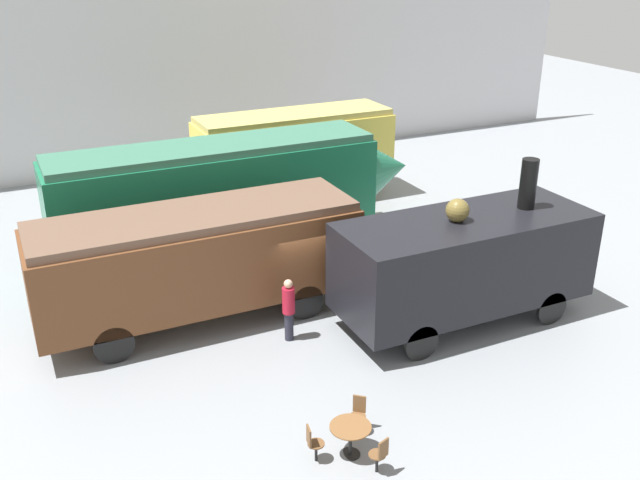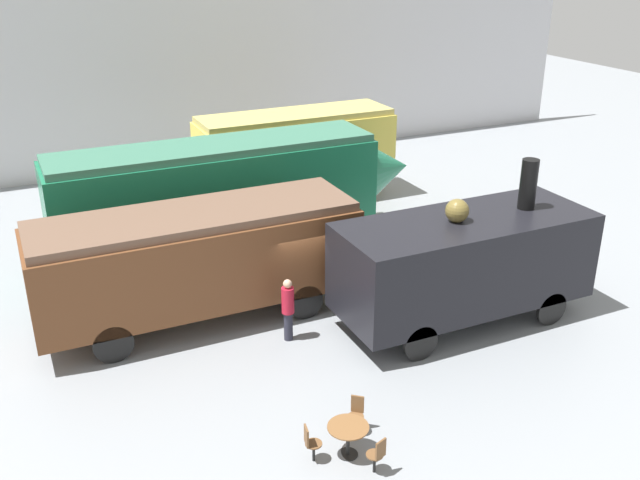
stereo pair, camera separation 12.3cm
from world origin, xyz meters
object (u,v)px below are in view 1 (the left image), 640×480
Objects in this scene: passenger_coach_wooden at (198,256)px; visitor_person at (289,307)px; cafe_chair_0 at (380,453)px; cafe_table_near at (350,432)px; passenger_coach_vintage at (295,148)px; steam_locomotive at (464,260)px; streamlined_locomotive at (237,188)px.

passenger_coach_wooden reaches higher than visitor_person.
cafe_table_near is at bearing -0.00° from cafe_chair_0.
visitor_person is at bearing -23.76° from cafe_chair_0.
steam_locomotive is (0.32, -10.99, -0.40)m from passenger_coach_vintage.
visitor_person is (0.68, 4.86, 0.41)m from cafe_table_near.
steam_locomotive is at bearing -88.34° from passenger_coach_vintage.
passenger_coach_vintage is 1.09× the size of steam_locomotive.
streamlined_locomotive is 12.14m from cafe_chair_0.
cafe_chair_0 is at bearing -107.61° from passenger_coach_vintage.
passenger_coach_wooden is at bearing -9.60° from cafe_chair_0.
passenger_coach_vintage is 15.76m from cafe_table_near.
streamlined_locomotive reaches higher than passenger_coach_vintage.
cafe_table_near is at bearing -97.74° from streamlined_locomotive.
visitor_person reaches higher than cafe_chair_0.
passenger_coach_vintage is 8.90× the size of cafe_table_near.
cafe_table_near is (-1.52, -11.18, -1.68)m from streamlined_locomotive.
passenger_coach_wooden is 7.26m from cafe_table_near.
passenger_coach_vintage is 5.16m from streamlined_locomotive.
passenger_coach_wooden is at bearing 98.89° from cafe_table_near.
cafe_table_near is 1.01× the size of cafe_chair_0.
passenger_coach_vintage reaches higher than cafe_table_near.
streamlined_locomotive is 7.15× the size of visitor_person.
passenger_coach_wooden is 4.97× the size of visitor_person.
streamlined_locomotive reaches higher than visitor_person.
cafe_chair_0 is at bearing -94.18° from visitor_person.
cafe_table_near is at bearing -81.11° from passenger_coach_wooden.
cafe_chair_0 is at bearing -70.42° from cafe_table_near.
streamlined_locomotive is 11.41m from cafe_table_near.
passenger_coach_wooden is at bearing -129.21° from passenger_coach_vintage.
steam_locomotive is 3.99× the size of visitor_person.
passenger_coach_wooden is 10.29× the size of cafe_chair_0.
passenger_coach_vintage reaches higher than visitor_person.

